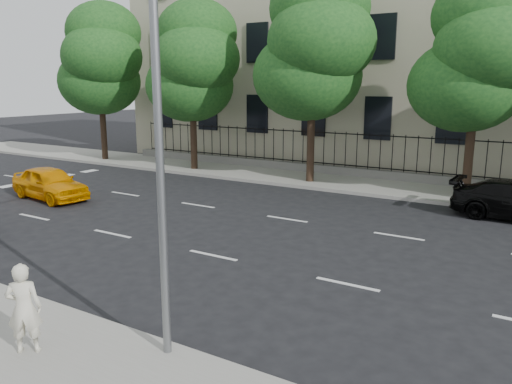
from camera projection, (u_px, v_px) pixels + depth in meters
ground at (152, 286)px, 11.97m from camera, size 120.00×120.00×0.00m
far_sidewalk at (355, 184)px, 23.67m from camera, size 60.00×4.00×0.15m
lane_markings at (254, 235)px, 15.95m from camera, size 49.60×4.62×0.01m
masonry_building at (415, 9)px, 29.25m from camera, size 34.60×12.11×18.50m
iron_fence at (368, 167)px, 24.97m from camera, size 30.00×0.50×2.20m
street_light at (178, 59)px, 8.13m from camera, size 0.25×3.32×8.05m
tree_a at (101, 60)px, 29.89m from camera, size 5.71×5.31×9.39m
tree_b at (194, 62)px, 26.42m from camera, size 5.53×5.12×8.97m
tree_c at (315, 46)px, 22.77m from camera, size 5.89×5.50×9.80m
tree_d at (480, 55)px, 19.37m from camera, size 5.34×4.94×8.84m
yellow_taxi at (50, 183)px, 20.79m from camera, size 4.18×2.14×1.36m
woman_near at (24, 308)px, 8.59m from camera, size 0.70×0.68×1.63m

